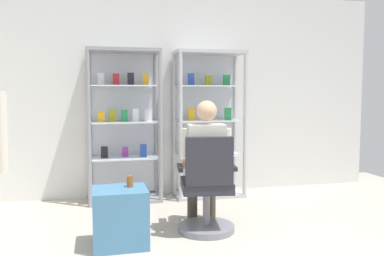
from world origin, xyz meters
name	(u,v)px	position (x,y,z in m)	size (l,w,h in m)	color
back_wall	(164,94)	(0.00, 3.00, 1.35)	(6.00, 0.10, 2.70)	silver
display_cabinet_left	(124,124)	(-0.55, 2.76, 0.97)	(0.90, 0.45, 1.90)	gray
display_cabinet_right	(208,123)	(0.55, 2.76, 0.96)	(0.90, 0.45, 1.90)	#B7B7BC
office_chair	(207,193)	(0.14, 1.31, 0.39)	(0.60, 0.56, 0.96)	slate
seated_shopkeeper	(205,158)	(0.16, 1.48, 0.71)	(0.53, 0.60, 1.29)	#3F382D
storage_crate	(120,217)	(-0.70, 1.18, 0.26)	(0.48, 0.43, 0.52)	teal
tea_glass	(130,181)	(-0.61, 1.23, 0.57)	(0.06, 0.06, 0.10)	brown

